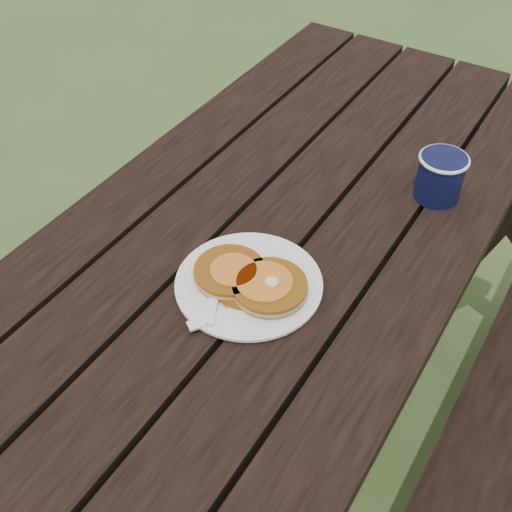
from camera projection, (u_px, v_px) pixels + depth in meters
The scene contains 7 objects.
ground at pixel (258, 442), 1.74m from camera, with size 60.00×60.00×0.00m, color #395122.
picnic_table at pixel (258, 360), 1.49m from camera, with size 1.36×1.80×0.75m.
plate at pixel (249, 284), 1.13m from camera, with size 0.25×0.25×0.01m, color white.
pancake_stack at pixel (251, 280), 1.11m from camera, with size 0.21×0.13×0.04m.
knife at pixel (239, 310), 1.08m from camera, with size 0.02×0.18×0.01m, color white.
fork at pixel (214, 299), 1.09m from camera, with size 0.03×0.16×0.01m, color white, non-canonical shape.
coffee_cup at pixel (441, 175), 1.28m from camera, with size 0.10×0.10×0.10m.
Camera 1 is at (0.47, -0.77, 1.57)m, focal length 45.00 mm.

